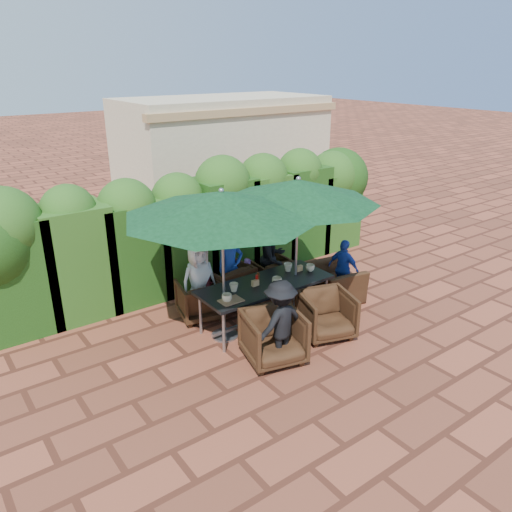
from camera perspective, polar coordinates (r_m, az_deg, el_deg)
ground at (r=8.58m, az=2.00°, el=-7.73°), size 80.00×80.00×0.00m
dining_table at (r=8.28m, az=1.08°, el=-3.59°), size 2.30×0.90×0.75m
umbrella_left at (r=7.36m, az=-3.95°, el=5.92°), size 2.97×2.97×2.46m
umbrella_right at (r=8.13m, az=4.83°, el=7.37°), size 2.66×2.66×2.46m
chair_far_left at (r=8.67m, az=-6.43°, el=-4.76°), size 0.85×0.82×0.74m
chair_far_mid at (r=9.15m, az=-3.32°, el=-2.95°), size 0.84×0.80×0.81m
chair_far_right at (r=9.60m, az=1.65°, el=-1.96°), size 0.76×0.72×0.73m
chair_near_left at (r=7.42m, az=2.02°, el=-8.96°), size 0.99×0.95×0.85m
chair_near_right at (r=8.14m, az=8.08°, el=-6.42°), size 0.98×0.95×0.81m
chair_end_right at (r=9.39m, az=8.98°, el=-2.41°), size 0.80×1.07×0.85m
adult_far_left at (r=8.59m, az=-6.55°, el=-2.77°), size 0.67×0.40×1.35m
adult_far_mid at (r=9.05m, az=-2.95°, el=-1.30°), size 0.54×0.46×1.37m
adult_far_right at (r=9.44m, az=2.02°, el=-0.25°), size 0.76×0.60×1.38m
adult_near_left at (r=7.27m, az=2.78°, el=-7.59°), size 0.87×0.46×1.30m
adult_end_right at (r=9.44m, az=9.98°, el=-1.44°), size 0.45×0.71×1.12m
child_left at (r=8.92m, az=-5.58°, el=-3.30°), size 0.38×0.33×0.92m
child_right at (r=9.32m, az=-0.88°, el=-2.55°), size 0.29×0.24×0.78m
pedestrian_a at (r=12.35m, az=-3.93°, el=5.81°), size 1.68×0.83×1.73m
pedestrian_b at (r=12.97m, az=-0.34°, el=6.66°), size 0.98×0.89×1.74m
pedestrian_c at (r=13.37m, az=1.38°, el=7.44°), size 1.32×0.86×1.90m
cup_a at (r=7.63m, az=-3.35°, el=-4.79°), size 0.16×0.16×0.13m
cup_b at (r=7.95m, az=-2.56°, el=-3.59°), size 0.15×0.15×0.14m
cup_c at (r=8.17m, az=2.39°, el=-2.88°), size 0.17×0.17×0.13m
cup_d at (r=8.71m, az=3.67°, el=-1.30°), size 0.15×0.15×0.14m
cup_e at (r=8.74m, az=6.21°, el=-1.35°), size 0.15×0.15×0.12m
ketchup_bottle at (r=8.17m, az=0.09°, el=-2.74°), size 0.04×0.04×0.17m
sauce_bottle at (r=8.26m, az=0.24°, el=-2.44°), size 0.04×0.04×0.17m
serving_tray at (r=7.66m, az=-2.88°, el=-5.11°), size 0.35×0.25×0.02m
number_block_left at (r=8.14m, az=-0.09°, el=-3.10°), size 0.12×0.06×0.10m
number_block_right at (r=8.73m, az=4.96°, el=-1.41°), size 0.12×0.06×0.10m
hedge_wall at (r=9.77m, az=-7.03°, el=4.42°), size 9.10×1.60×2.49m
building at (r=15.45m, az=-3.81°, el=11.79°), size 6.20×3.08×3.20m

